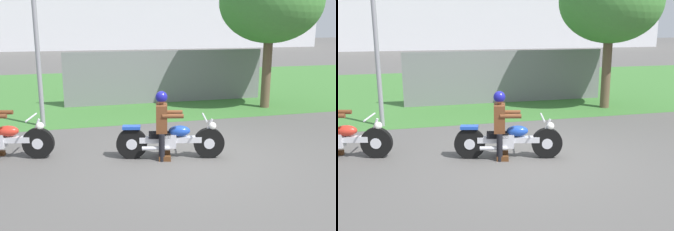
% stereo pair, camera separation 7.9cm
% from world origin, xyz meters
% --- Properties ---
extents(ground, '(120.00, 120.00, 0.00)m').
position_xyz_m(ground, '(0.00, 0.00, 0.00)').
color(ground, '#565451').
extents(grass_verge, '(60.00, 12.00, 0.01)m').
position_xyz_m(grass_verge, '(0.00, 9.02, 0.00)').
color(grass_verge, '#3D7533').
rests_on(grass_verge, ground).
extents(motorcycle_lead, '(2.17, 0.80, 0.87)m').
position_xyz_m(motorcycle_lead, '(-0.37, 0.19, 0.39)').
color(motorcycle_lead, black).
rests_on(motorcycle_lead, ground).
extents(rider_lead, '(0.62, 0.54, 1.39)m').
position_xyz_m(rider_lead, '(-0.53, 0.23, 0.81)').
color(rider_lead, black).
rests_on(rider_lead, ground).
extents(motorcycle_follow, '(2.15, 0.79, 0.88)m').
position_xyz_m(motorcycle_follow, '(-3.73, 1.04, 0.39)').
color(motorcycle_follow, black).
rests_on(motorcycle_follow, ground).
extents(tree_roadside, '(3.20, 3.20, 4.64)m').
position_xyz_m(tree_roadside, '(3.91, 4.16, 3.34)').
color(tree_roadside, brown).
rests_on(tree_roadside, ground).
extents(fence_segment, '(7.00, 0.06, 1.80)m').
position_xyz_m(fence_segment, '(1.00, 5.78, 0.90)').
color(fence_segment, slate).
rests_on(fence_segment, ground).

